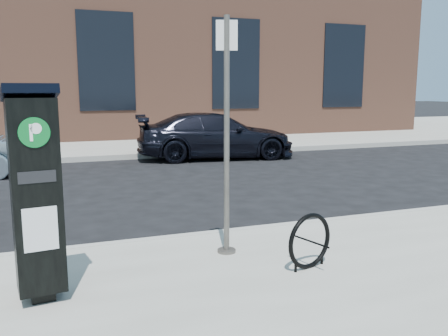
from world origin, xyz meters
name	(u,v)px	position (x,y,z in m)	size (l,w,h in m)	color
ground	(219,242)	(0.00, 0.00, 0.00)	(120.00, 120.00, 0.00)	black
sidewalk_far	(104,138)	(0.00, 14.00, 0.07)	(60.00, 12.00, 0.15)	gray
curb_near	(219,237)	(0.00, -0.02, 0.07)	(60.00, 0.12, 0.16)	#9E9B93
curb_far	(126,157)	(0.00, 8.02, 0.07)	(60.00, 0.12, 0.16)	#9E9B93
building	(93,42)	(0.00, 17.00, 4.15)	(28.00, 10.05, 8.25)	brown
parking_kiosk	(36,192)	(-2.19, -1.42, 1.13)	(0.49, 0.44, 1.92)	black
sign_pole	(227,139)	(-0.20, -0.82, 1.47)	(0.23, 0.21, 2.66)	#4C4943
bike_rack	(310,241)	(0.45, -1.59, 0.44)	(0.59, 0.21, 0.60)	black
car_dark	(216,136)	(2.55, 7.40, 0.67)	(1.88, 4.61, 1.34)	black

